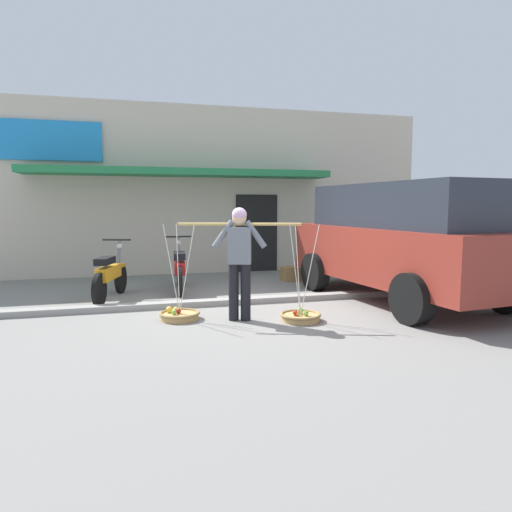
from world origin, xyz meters
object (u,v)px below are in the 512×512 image
object	(u,v)px
fruit_vendor	(239,256)
motorcycle_second_in_row	(179,269)
parked_truck	(403,239)
fruit_basket_left_side	(179,315)
motorcycle_nearest_shop	(110,275)
wooden_crate	(291,274)
fruit_basket_right_side	(300,316)

from	to	relation	value
fruit_vendor	motorcycle_second_in_row	distance (m)	2.77
parked_truck	fruit_basket_left_side	bearing A→B (deg)	-175.00
motorcycle_nearest_shop	fruit_vendor	bearing A→B (deg)	-47.25
parked_truck	wooden_crate	xyz separation A→B (m)	(-1.17, 2.65, -0.97)
parked_truck	motorcycle_nearest_shop	bearing A→B (deg)	163.88
motorcycle_second_in_row	wooden_crate	bearing A→B (deg)	13.66
fruit_vendor	motorcycle_second_in_row	xyz separation A→B (m)	(-0.63, 2.65, -0.53)
fruit_basket_right_side	wooden_crate	world-z (taller)	fruit_basket_right_side
parked_truck	motorcycle_second_in_row	bearing A→B (deg)	151.97
wooden_crate	fruit_basket_left_side	bearing A→B (deg)	-133.59
fruit_basket_left_side	motorcycle_nearest_shop	distance (m)	2.15
parked_truck	fruit_vendor	bearing A→B (deg)	-168.62
fruit_basket_right_side	fruit_basket_left_side	bearing A→B (deg)	162.21
wooden_crate	fruit_basket_right_side	bearing A→B (deg)	-107.32
motorcycle_nearest_shop	parked_truck	world-z (taller)	parked_truck
fruit_basket_left_side	fruit_basket_right_side	size ratio (longest dim) A/B	1.00
fruit_basket_right_side	parked_truck	distance (m)	2.67
fruit_basket_left_side	fruit_basket_right_side	xyz separation A→B (m)	(1.75, -0.56, -0.00)
fruit_basket_left_side	wooden_crate	size ratio (longest dim) A/B	3.30
fruit_basket_left_side	fruit_basket_right_side	bearing A→B (deg)	-17.79
parked_truck	wooden_crate	distance (m)	3.05
motorcycle_nearest_shop	motorcycle_second_in_row	bearing A→B (deg)	22.33
motorcycle_nearest_shop	motorcycle_second_in_row	distance (m)	1.42
parked_truck	fruit_basket_right_side	bearing A→B (deg)	-158.19
fruit_basket_right_side	motorcycle_nearest_shop	world-z (taller)	fruit_basket_right_side
motorcycle_nearest_shop	wooden_crate	bearing A→B (deg)	16.66
fruit_vendor	motorcycle_nearest_shop	distance (m)	2.92
fruit_basket_right_side	parked_truck	bearing A→B (deg)	21.81
motorcycle_nearest_shop	wooden_crate	distance (m)	4.11
fruit_vendor	fruit_basket_left_side	xyz separation A→B (m)	(-0.88, 0.28, -0.90)
fruit_vendor	parked_truck	world-z (taller)	parked_truck
fruit_vendor	wooden_crate	bearing A→B (deg)	58.89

